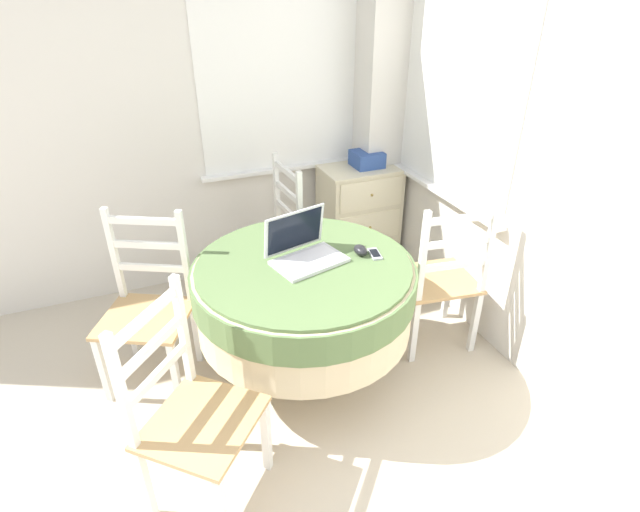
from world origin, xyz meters
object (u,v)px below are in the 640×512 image
(laptop, at_px, (304,250))
(dining_chair_left_flank, at_px, (148,308))
(round_dining_table, at_px, (304,291))
(dining_chair_near_right_window, at_px, (440,280))
(dining_chair_near_back_window, at_px, (271,239))
(corner_cabinet, at_px, (358,216))
(computer_mouse, at_px, (360,250))
(dining_chair_camera_near, at_px, (191,414))
(storage_box, at_px, (367,159))
(cell_phone, at_px, (375,254))

(laptop, distance_m, dining_chair_left_flank, 0.89)
(round_dining_table, bearing_deg, dining_chair_near_right_window, -1.86)
(dining_chair_near_back_window, xyz_separation_m, corner_cabinet, (0.76, 0.22, -0.06))
(round_dining_table, bearing_deg, computer_mouse, -4.68)
(computer_mouse, xyz_separation_m, dining_chair_left_flank, (-1.06, 0.35, -0.30))
(dining_chair_camera_near, xyz_separation_m, corner_cabinet, (1.51, 1.56, -0.06))
(dining_chair_near_back_window, distance_m, storage_box, 0.92)
(cell_phone, distance_m, corner_cabinet, 1.25)
(computer_mouse, height_order, storage_box, storage_box)
(dining_chair_left_flank, bearing_deg, computer_mouse, -17.97)
(computer_mouse, height_order, dining_chair_near_right_window, dining_chair_near_right_window)
(cell_phone, height_order, dining_chair_left_flank, dining_chair_left_flank)
(dining_chair_near_right_window, distance_m, corner_cabinet, 1.08)
(round_dining_table, distance_m, computer_mouse, 0.36)
(dining_chair_near_back_window, xyz_separation_m, dining_chair_near_right_window, (0.75, -0.86, 0.00))
(cell_phone, xyz_separation_m, dining_chair_camera_near, (-1.04, -0.44, -0.29))
(corner_cabinet, distance_m, storage_box, 0.44)
(round_dining_table, height_order, dining_chair_near_back_window, dining_chair_near_back_window)
(cell_phone, distance_m, dining_chair_camera_near, 1.17)
(computer_mouse, height_order, dining_chair_camera_near, dining_chair_camera_near)
(dining_chair_camera_near, xyz_separation_m, storage_box, (1.55, 1.55, 0.38))
(cell_phone, relative_size, dining_chair_near_right_window, 0.13)
(computer_mouse, relative_size, dining_chair_left_flank, 0.10)
(corner_cabinet, bearing_deg, laptop, -128.76)
(storage_box, bearing_deg, cell_phone, -114.83)
(computer_mouse, height_order, dining_chair_left_flank, dining_chair_left_flank)
(dining_chair_near_right_window, bearing_deg, dining_chair_near_back_window, 130.97)
(round_dining_table, bearing_deg, corner_cabinet, 51.66)
(dining_chair_camera_near, bearing_deg, storage_box, 44.93)
(dining_chair_left_flank, height_order, storage_box, dining_chair_left_flank)
(laptop, distance_m, dining_chair_near_back_window, 0.87)
(corner_cabinet, bearing_deg, dining_chair_camera_near, -134.09)
(dining_chair_left_flank, bearing_deg, laptop, -19.98)
(computer_mouse, relative_size, dining_chair_near_back_window, 0.10)
(dining_chair_near_back_window, height_order, dining_chair_camera_near, same)
(computer_mouse, bearing_deg, storage_box, 61.69)
(computer_mouse, distance_m, dining_chair_near_right_window, 0.60)
(corner_cabinet, bearing_deg, storage_box, -7.54)
(dining_chair_near_right_window, bearing_deg, computer_mouse, 179.78)
(corner_cabinet, bearing_deg, computer_mouse, -116.23)
(dining_chair_near_back_window, height_order, corner_cabinet, dining_chair_near_back_window)
(dining_chair_left_flank, bearing_deg, round_dining_table, -22.82)
(cell_phone, xyz_separation_m, dining_chair_near_right_window, (0.46, 0.03, -0.29))
(computer_mouse, xyz_separation_m, corner_cabinet, (0.53, 1.08, -0.36))
(round_dining_table, xyz_separation_m, cell_phone, (0.37, -0.06, 0.17))
(laptop, relative_size, dining_chair_camera_near, 0.42)
(dining_chair_near_back_window, distance_m, dining_chair_near_right_window, 1.14)
(storage_box, bearing_deg, dining_chair_left_flank, -156.08)
(round_dining_table, relative_size, dining_chair_left_flank, 1.18)
(storage_box, bearing_deg, dining_chair_near_back_window, -165.02)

